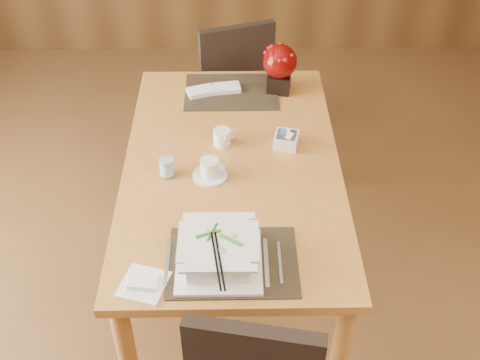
{
  "coord_description": "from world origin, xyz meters",
  "views": [
    {
      "loc": [
        0.0,
        -1.35,
        2.32
      ],
      "look_at": [
        0.03,
        0.35,
        0.87
      ],
      "focal_mm": 45.0,
      "sensor_mm": 36.0,
      "label": 1
    }
  ],
  "objects_px": {
    "sugar_caddy": "(286,140)",
    "far_chair": "(231,83)",
    "coffee_cup": "(210,169)",
    "bread_plate": "(144,284)",
    "water_glass": "(166,161)",
    "creamer_jug": "(222,137)",
    "berry_decor": "(280,66)",
    "soup_setting": "(219,253)",
    "dining_table": "(232,181)"
  },
  "relations": [
    {
      "from": "sugar_caddy",
      "to": "far_chair",
      "type": "relative_size",
      "value": 0.11
    },
    {
      "from": "berry_decor",
      "to": "bread_plate",
      "type": "height_order",
      "value": "berry_decor"
    },
    {
      "from": "far_chair",
      "to": "sugar_caddy",
      "type": "bearing_deg",
      "value": 87.2
    },
    {
      "from": "soup_setting",
      "to": "water_glass",
      "type": "relative_size",
      "value": 1.98
    },
    {
      "from": "dining_table",
      "to": "creamer_jug",
      "type": "xyz_separation_m",
      "value": [
        -0.04,
        0.13,
        0.13
      ]
    },
    {
      "from": "sugar_caddy",
      "to": "soup_setting",
      "type": "bearing_deg",
      "value": -112.65
    },
    {
      "from": "creamer_jug",
      "to": "bread_plate",
      "type": "xyz_separation_m",
      "value": [
        -0.26,
        -0.78,
        -0.03
      ]
    },
    {
      "from": "water_glass",
      "to": "berry_decor",
      "type": "relative_size",
      "value": 0.62
    },
    {
      "from": "water_glass",
      "to": "creamer_jug",
      "type": "bearing_deg",
      "value": 43.21
    },
    {
      "from": "dining_table",
      "to": "soup_setting",
      "type": "bearing_deg",
      "value": -94.92
    },
    {
      "from": "creamer_jug",
      "to": "dining_table",
      "type": "bearing_deg",
      "value": -95.73
    },
    {
      "from": "creamer_jug",
      "to": "soup_setting",
      "type": "bearing_deg",
      "value": -113.58
    },
    {
      "from": "soup_setting",
      "to": "sugar_caddy",
      "type": "xyz_separation_m",
      "value": [
        0.28,
        0.68,
        -0.03
      ]
    },
    {
      "from": "dining_table",
      "to": "far_chair",
      "type": "xyz_separation_m",
      "value": [
        -0.0,
        1.01,
        -0.13
      ]
    },
    {
      "from": "sugar_caddy",
      "to": "far_chair",
      "type": "bearing_deg",
      "value": 104.74
    },
    {
      "from": "soup_setting",
      "to": "water_glass",
      "type": "xyz_separation_m",
      "value": [
        -0.22,
        0.49,
        0.02
      ]
    },
    {
      "from": "dining_table",
      "to": "sugar_caddy",
      "type": "relative_size",
      "value": 15.27
    },
    {
      "from": "creamer_jug",
      "to": "berry_decor",
      "type": "bearing_deg",
      "value": 34.47
    },
    {
      "from": "dining_table",
      "to": "sugar_caddy",
      "type": "height_order",
      "value": "sugar_caddy"
    },
    {
      "from": "creamer_jug",
      "to": "sugar_caddy",
      "type": "bearing_deg",
      "value": -26.82
    },
    {
      "from": "soup_setting",
      "to": "bread_plate",
      "type": "bearing_deg",
      "value": -160.28
    },
    {
      "from": "coffee_cup",
      "to": "bread_plate",
      "type": "xyz_separation_m",
      "value": [
        -0.21,
        -0.56,
        -0.03
      ]
    },
    {
      "from": "water_glass",
      "to": "coffee_cup",
      "type": "bearing_deg",
      "value": -3.26
    },
    {
      "from": "soup_setting",
      "to": "creamer_jug",
      "type": "bearing_deg",
      "value": 89.78
    },
    {
      "from": "dining_table",
      "to": "berry_decor",
      "type": "relative_size",
      "value": 6.24
    },
    {
      "from": "berry_decor",
      "to": "coffee_cup",
      "type": "bearing_deg",
      "value": -116.4
    },
    {
      "from": "coffee_cup",
      "to": "water_glass",
      "type": "bearing_deg",
      "value": 176.74
    },
    {
      "from": "sugar_caddy",
      "to": "berry_decor",
      "type": "bearing_deg",
      "value": 90.38
    },
    {
      "from": "bread_plate",
      "to": "soup_setting",
      "type": "bearing_deg",
      "value": 19.45
    },
    {
      "from": "dining_table",
      "to": "creamer_jug",
      "type": "relative_size",
      "value": 15.35
    },
    {
      "from": "water_glass",
      "to": "far_chair",
      "type": "relative_size",
      "value": 0.16
    },
    {
      "from": "coffee_cup",
      "to": "far_chair",
      "type": "distance_m",
      "value": 1.13
    },
    {
      "from": "dining_table",
      "to": "coffee_cup",
      "type": "xyz_separation_m",
      "value": [
        -0.09,
        -0.08,
        0.13
      ]
    },
    {
      "from": "coffee_cup",
      "to": "far_chair",
      "type": "height_order",
      "value": "far_chair"
    },
    {
      "from": "dining_table",
      "to": "berry_decor",
      "type": "height_order",
      "value": "berry_decor"
    },
    {
      "from": "dining_table",
      "to": "water_glass",
      "type": "distance_m",
      "value": 0.32
    },
    {
      "from": "water_glass",
      "to": "bread_plate",
      "type": "bearing_deg",
      "value": -93.55
    },
    {
      "from": "soup_setting",
      "to": "dining_table",
      "type": "bearing_deg",
      "value": 85.35
    },
    {
      "from": "dining_table",
      "to": "coffee_cup",
      "type": "distance_m",
      "value": 0.18
    },
    {
      "from": "coffee_cup",
      "to": "soup_setting",
      "type": "bearing_deg",
      "value": -84.9
    },
    {
      "from": "berry_decor",
      "to": "bread_plate",
      "type": "xyz_separation_m",
      "value": [
        -0.53,
        -1.21,
        -0.13
      ]
    },
    {
      "from": "soup_setting",
      "to": "coffee_cup",
      "type": "relative_size",
      "value": 2.08
    },
    {
      "from": "creamer_jug",
      "to": "sugar_caddy",
      "type": "xyz_separation_m",
      "value": [
        0.28,
        -0.02,
        -0.01
      ]
    },
    {
      "from": "sugar_caddy",
      "to": "berry_decor",
      "type": "height_order",
      "value": "berry_decor"
    },
    {
      "from": "water_glass",
      "to": "bread_plate",
      "type": "distance_m",
      "value": 0.58
    },
    {
      "from": "dining_table",
      "to": "soup_setting",
      "type": "xyz_separation_m",
      "value": [
        -0.05,
        -0.56,
        0.16
      ]
    },
    {
      "from": "coffee_cup",
      "to": "far_chair",
      "type": "xyz_separation_m",
      "value": [
        0.09,
        1.09,
        -0.26
      ]
    },
    {
      "from": "coffee_cup",
      "to": "bread_plate",
      "type": "distance_m",
      "value": 0.6
    },
    {
      "from": "creamer_jug",
      "to": "bread_plate",
      "type": "distance_m",
      "value": 0.82
    },
    {
      "from": "dining_table",
      "to": "water_glass",
      "type": "relative_size",
      "value": 10.04
    }
  ]
}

